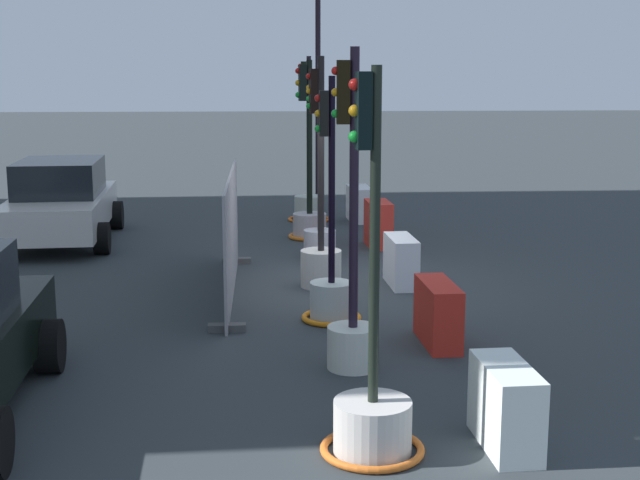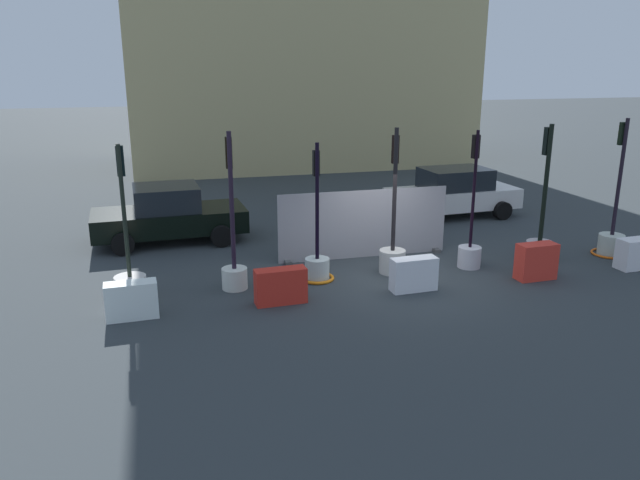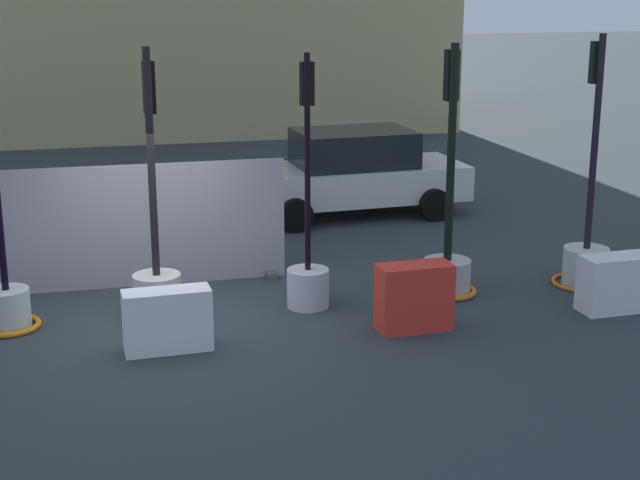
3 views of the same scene
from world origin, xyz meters
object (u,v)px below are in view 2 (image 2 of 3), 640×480
construction_barrier_3 (536,261)px  traffic_light_1 (234,258)px  construction_barrier_4 (638,253)px  car_black_sedan (169,215)px  traffic_light_4 (470,243)px  traffic_light_6 (612,235)px  traffic_light_0 (130,278)px  traffic_light_2 (317,260)px  traffic_light_3 (393,249)px  car_white_van (453,193)px  construction_barrier_0 (132,300)px  traffic_light_5 (540,237)px  construction_barrier_1 (281,286)px  construction_barrier_2 (414,274)px

construction_barrier_3 → traffic_light_1: bearing=170.4°
construction_barrier_4 → car_black_sedan: car_black_sedan is taller
traffic_light_4 → traffic_light_6: 4.24m
traffic_light_0 → traffic_light_2: (4.33, 0.05, 0.03)m
traffic_light_1 → traffic_light_2: (2.01, 0.09, -0.25)m
traffic_light_3 → traffic_light_6: (6.30, -0.12, -0.08)m
traffic_light_3 → traffic_light_2: bearing=-179.4°
traffic_light_1 → car_white_van: traffic_light_1 is taller
traffic_light_1 → traffic_light_6: (10.26, -0.01, -0.20)m
construction_barrier_0 → construction_barrier_4: (12.42, 0.03, 0.00)m
traffic_light_5 → traffic_light_2: bearing=180.0°
traffic_light_0 → traffic_light_1: traffic_light_1 is taller
construction_barrier_0 → construction_barrier_1: bearing=0.4°
traffic_light_1 → traffic_light_6: traffic_light_6 is taller
construction_barrier_0 → car_white_van: 12.05m
traffic_light_1 → traffic_light_3: (3.96, 0.12, -0.12)m
traffic_light_4 → construction_barrier_4: bearing=-15.7°
traffic_light_1 → traffic_light_3: size_ratio=1.01×
car_white_van → car_black_sedan: (-9.37, -0.68, -0.01)m
traffic_light_4 → traffic_light_3: bearing=177.1°
traffic_light_1 → traffic_light_5: bearing=0.7°
traffic_light_2 → construction_barrier_1: bearing=-132.3°
car_black_sedan → construction_barrier_4: bearing=-25.7°
construction_barrier_3 → construction_barrier_2: bearing=179.3°
traffic_light_6 → construction_barrier_1: (-9.40, -1.16, -0.15)m
traffic_light_3 → car_black_sedan: size_ratio=0.81×
traffic_light_5 → construction_barrier_2: 4.32m
construction_barrier_2 → traffic_light_1: bearing=163.6°
construction_barrier_4 → traffic_light_1: bearing=173.5°
construction_barrier_3 → car_black_sedan: size_ratio=0.22×
car_black_sedan → traffic_light_5: bearing=-24.4°
traffic_light_5 → construction_barrier_4: bearing=-31.3°
construction_barrier_3 → traffic_light_2: bearing=165.8°
construction_barrier_0 → construction_barrier_3: size_ratio=1.08×
traffic_light_1 → construction_barrier_1: 1.49m
traffic_light_1 → car_black_sedan: 4.58m
traffic_light_5 → construction_barrier_4: 2.41m
traffic_light_2 → construction_barrier_4: size_ratio=2.93×
traffic_light_3 → traffic_light_5: (4.15, -0.02, -0.01)m
traffic_light_3 → construction_barrier_4: bearing=-11.6°
traffic_light_1 → construction_barrier_2: 4.16m
traffic_light_3 → traffic_light_5: size_ratio=1.00×
traffic_light_2 → construction_barrier_1: size_ratio=2.90×
traffic_light_4 → construction_barrier_2: size_ratio=3.22×
traffic_light_5 → car_white_van: traffic_light_5 is taller
traffic_light_5 → traffic_light_0: bearing=-179.7°
traffic_light_2 → traffic_light_6: size_ratio=0.90×
traffic_light_1 → construction_barrier_0: 2.58m
traffic_light_3 → construction_barrier_1: (-3.09, -1.28, -0.23)m
traffic_light_2 → construction_barrier_3: size_ratio=3.37×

